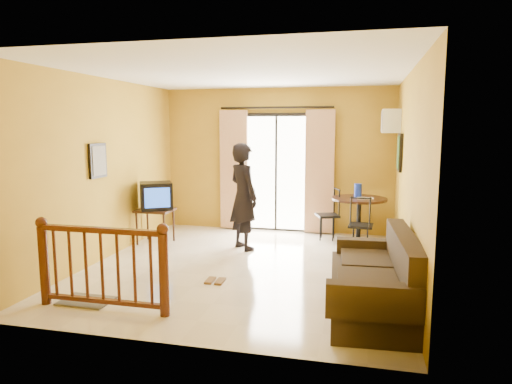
% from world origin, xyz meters
% --- Properties ---
extents(ground, '(5.00, 5.00, 0.00)m').
position_xyz_m(ground, '(0.00, 0.00, 0.00)').
color(ground, beige).
rests_on(ground, ground).
extents(room_shell, '(5.00, 5.00, 5.00)m').
position_xyz_m(room_shell, '(0.00, 0.00, 1.70)').
color(room_shell, white).
rests_on(room_shell, ground).
extents(balcony_door, '(2.25, 0.14, 2.46)m').
position_xyz_m(balcony_door, '(0.00, 2.43, 1.19)').
color(balcony_door, black).
rests_on(balcony_door, ground).
extents(tv_table, '(0.61, 0.51, 0.61)m').
position_xyz_m(tv_table, '(-1.90, 1.00, 0.53)').
color(tv_table, black).
rests_on(tv_table, ground).
extents(television, '(0.70, 0.68, 0.48)m').
position_xyz_m(television, '(-1.87, 1.00, 0.85)').
color(television, black).
rests_on(television, tv_table).
extents(picture_left, '(0.05, 0.42, 0.52)m').
position_xyz_m(picture_left, '(-2.22, -0.20, 1.55)').
color(picture_left, black).
rests_on(picture_left, room_shell).
extents(dining_table, '(0.97, 0.97, 0.81)m').
position_xyz_m(dining_table, '(1.61, 1.88, 0.64)').
color(dining_table, black).
rests_on(dining_table, ground).
extents(water_jug, '(0.13, 0.13, 0.25)m').
position_xyz_m(water_jug, '(1.58, 1.92, 0.93)').
color(water_jug, '#142BBD').
rests_on(water_jug, dining_table).
extents(serving_tray, '(0.29, 0.19, 0.02)m').
position_xyz_m(serving_tray, '(1.71, 1.78, 0.82)').
color(serving_tray, beige).
rests_on(serving_tray, dining_table).
extents(dining_chairs, '(1.08, 1.22, 0.95)m').
position_xyz_m(dining_chairs, '(1.35, 1.58, 0.00)').
color(dining_chairs, black).
rests_on(dining_chairs, ground).
extents(air_conditioner, '(0.31, 0.60, 0.40)m').
position_xyz_m(air_conditioner, '(2.09, 1.95, 2.15)').
color(air_conditioner, white).
rests_on(air_conditioner, room_shell).
extents(botanical_print, '(0.05, 0.50, 0.60)m').
position_xyz_m(botanical_print, '(2.22, 1.30, 1.65)').
color(botanical_print, black).
rests_on(botanical_print, room_shell).
extents(coffee_table, '(0.54, 0.98, 0.43)m').
position_xyz_m(coffee_table, '(1.85, -0.12, 0.29)').
color(coffee_table, black).
rests_on(coffee_table, ground).
extents(bowl, '(0.25, 0.25, 0.06)m').
position_xyz_m(bowl, '(1.85, 0.08, 0.47)').
color(bowl, brown).
rests_on(bowl, coffee_table).
extents(sofa, '(0.99, 1.95, 0.91)m').
position_xyz_m(sofa, '(1.86, -1.29, 0.34)').
color(sofa, '#302312').
rests_on(sofa, ground).
extents(standing_person, '(0.77, 0.76, 1.79)m').
position_xyz_m(standing_person, '(-0.28, 1.00, 0.89)').
color(standing_person, black).
rests_on(standing_person, ground).
extents(stair_balustrade, '(1.63, 0.13, 1.04)m').
position_xyz_m(stair_balustrade, '(-1.15, -1.90, 0.56)').
color(stair_balustrade, '#471E0F').
rests_on(stair_balustrade, ground).
extents(doormat, '(0.61, 0.41, 0.02)m').
position_xyz_m(doormat, '(-1.48, -1.74, 0.01)').
color(doormat, '#5D584A').
rests_on(doormat, ground).
extents(sandals, '(0.25, 0.25, 0.03)m').
position_xyz_m(sandals, '(-0.21, -0.73, 0.01)').
color(sandals, brown).
rests_on(sandals, ground).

